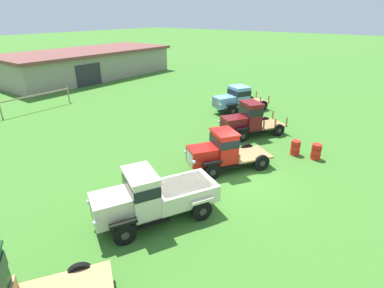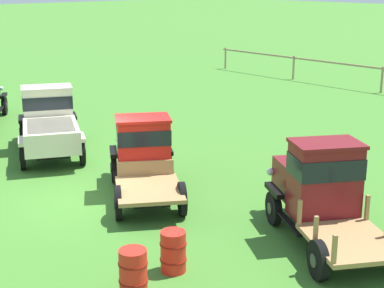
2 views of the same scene
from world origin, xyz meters
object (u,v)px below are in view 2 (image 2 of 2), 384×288
object	(u,v)px
vintage_truck_midrow_center	(143,152)
oil_drum_beside_row	(133,272)
vintage_truck_far_side	(320,188)
vintage_truck_second_in_line	(49,121)
oil_drum_near_fence	(173,251)

from	to	relation	value
vintage_truck_midrow_center	oil_drum_beside_row	xyz separation A→B (m)	(4.40, -3.63, -0.67)
vintage_truck_midrow_center	vintage_truck_far_side	distance (m)	5.30
vintage_truck_far_side	vintage_truck_midrow_center	bearing A→B (deg)	-167.14
vintage_truck_second_in_line	oil_drum_beside_row	distance (m)	10.22
vintage_truck_far_side	oil_drum_beside_row	world-z (taller)	vintage_truck_far_side
oil_drum_near_fence	vintage_truck_second_in_line	bearing A→B (deg)	165.71
oil_drum_near_fence	oil_drum_beside_row	bearing A→B (deg)	-81.76
vintage_truck_far_side	oil_drum_beside_row	distance (m)	4.92
vintage_truck_second_in_line	oil_drum_near_fence	size ratio (longest dim) A/B	5.93
vintage_truck_midrow_center	oil_drum_near_fence	distance (m)	4.96
vintage_truck_far_side	oil_drum_near_fence	world-z (taller)	vintage_truck_far_side
oil_drum_beside_row	vintage_truck_second_in_line	bearing A→B (deg)	159.72
vintage_truck_second_in_line	oil_drum_beside_row	xyz separation A→B (m)	(9.56, -3.53, -0.66)
vintage_truck_second_in_line	vintage_truck_midrow_center	distance (m)	5.16
oil_drum_near_fence	vintage_truck_midrow_center	bearing A→B (deg)	149.56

